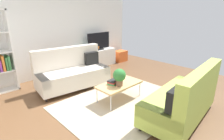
{
  "coord_description": "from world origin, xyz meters",
  "views": [
    {
      "loc": [
        -2.67,
        -2.66,
        2.06
      ],
      "look_at": [
        0.25,
        0.34,
        0.65
      ],
      "focal_mm": 28.62,
      "sensor_mm": 36.0,
      "label": 1
    }
  ],
  "objects_px": {
    "tv": "(99,42)",
    "vase_0": "(85,49)",
    "coffee_table": "(119,85)",
    "tv_console": "(99,58)",
    "couch_green": "(184,99)",
    "table_book_0": "(113,83)",
    "bottle_1": "(97,48)",
    "vase_1": "(89,49)",
    "potted_plant": "(119,76)",
    "couch_beige": "(73,72)",
    "bottle_0": "(95,49)",
    "storage_trunk": "(120,56)",
    "bottle_2": "(98,48)"
  },
  "relations": [
    {
      "from": "couch_green",
      "to": "vase_1",
      "type": "bearing_deg",
      "value": 74.36
    },
    {
      "from": "tv_console",
      "to": "table_book_0",
      "type": "distance_m",
      "value": 2.85
    },
    {
      "from": "couch_green",
      "to": "vase_0",
      "type": "bearing_deg",
      "value": 76.99
    },
    {
      "from": "vase_1",
      "to": "tv",
      "type": "bearing_deg",
      "value": -10.07
    },
    {
      "from": "tv_console",
      "to": "storage_trunk",
      "type": "distance_m",
      "value": 1.11
    },
    {
      "from": "potted_plant",
      "to": "bottle_1",
      "type": "distance_m",
      "value": 2.87
    },
    {
      "from": "tv_console",
      "to": "bottle_2",
      "type": "distance_m",
      "value": 0.4
    },
    {
      "from": "tv",
      "to": "vase_0",
      "type": "distance_m",
      "value": 0.62
    },
    {
      "from": "tv_console",
      "to": "coffee_table",
      "type": "bearing_deg",
      "value": -120.42
    },
    {
      "from": "coffee_table",
      "to": "bottle_2",
      "type": "height_order",
      "value": "bottle_2"
    },
    {
      "from": "potted_plant",
      "to": "bottle_1",
      "type": "relative_size",
      "value": 2.11
    },
    {
      "from": "bottle_2",
      "to": "potted_plant",
      "type": "bearing_deg",
      "value": -120.86
    },
    {
      "from": "tv_console",
      "to": "tv",
      "type": "height_order",
      "value": "tv"
    },
    {
      "from": "table_book_0",
      "to": "vase_0",
      "type": "height_order",
      "value": "vase_0"
    },
    {
      "from": "vase_0",
      "to": "table_book_0",
      "type": "bearing_deg",
      "value": -112.11
    },
    {
      "from": "couch_beige",
      "to": "coffee_table",
      "type": "xyz_separation_m",
      "value": [
        0.38,
        -1.42,
        -0.05
      ]
    },
    {
      "from": "tv",
      "to": "coffee_table",
      "type": "bearing_deg",
      "value": -120.63
    },
    {
      "from": "table_book_0",
      "to": "potted_plant",
      "type": "bearing_deg",
      "value": -78.71
    },
    {
      "from": "couch_green",
      "to": "table_book_0",
      "type": "xyz_separation_m",
      "value": [
        -0.41,
        1.51,
        -0.01
      ]
    },
    {
      "from": "couch_green",
      "to": "vase_0",
      "type": "height_order",
      "value": "couch_green"
    },
    {
      "from": "storage_trunk",
      "to": "bottle_0",
      "type": "distance_m",
      "value": 1.41
    },
    {
      "from": "vase_0",
      "to": "bottle_0",
      "type": "distance_m",
      "value": 0.37
    },
    {
      "from": "coffee_table",
      "to": "tv_console",
      "type": "height_order",
      "value": "tv_console"
    },
    {
      "from": "tv",
      "to": "table_book_0",
      "type": "xyz_separation_m",
      "value": [
        -1.57,
        -2.35,
        -0.51
      ]
    },
    {
      "from": "coffee_table",
      "to": "vase_0",
      "type": "relative_size",
      "value": 5.64
    },
    {
      "from": "potted_plant",
      "to": "bottle_0",
      "type": "distance_m",
      "value": 2.83
    },
    {
      "from": "couch_green",
      "to": "coffee_table",
      "type": "height_order",
      "value": "couch_green"
    },
    {
      "from": "tv",
      "to": "potted_plant",
      "type": "relative_size",
      "value": 2.49
    },
    {
      "from": "coffee_table",
      "to": "tv_console",
      "type": "distance_m",
      "value": 2.86
    },
    {
      "from": "coffee_table",
      "to": "vase_1",
      "type": "relative_size",
      "value": 8.23
    },
    {
      "from": "tv",
      "to": "vase_1",
      "type": "relative_size",
      "value": 7.48
    },
    {
      "from": "storage_trunk",
      "to": "bottle_0",
      "type": "xyz_separation_m",
      "value": [
        -1.32,
        0.06,
        0.49
      ]
    },
    {
      "from": "tv",
      "to": "bottle_0",
      "type": "bearing_deg",
      "value": -174.81
    },
    {
      "from": "couch_beige",
      "to": "table_book_0",
      "type": "xyz_separation_m",
      "value": [
        0.26,
        -1.33,
        -0.0
      ]
    },
    {
      "from": "table_book_0",
      "to": "bottle_1",
      "type": "bearing_deg",
      "value": 58.35
    },
    {
      "from": "coffee_table",
      "to": "tv",
      "type": "bearing_deg",
      "value": 59.37
    },
    {
      "from": "tv",
      "to": "storage_trunk",
      "type": "distance_m",
      "value": 1.32
    },
    {
      "from": "potted_plant",
      "to": "couch_beige",
      "type": "bearing_deg",
      "value": 101.15
    },
    {
      "from": "couch_green",
      "to": "bottle_2",
      "type": "xyz_separation_m",
      "value": [
        1.12,
        3.85,
        0.27
      ]
    },
    {
      "from": "tv_console",
      "to": "potted_plant",
      "type": "distance_m",
      "value": 2.99
    },
    {
      "from": "storage_trunk",
      "to": "bottle_2",
      "type": "xyz_separation_m",
      "value": [
        -1.14,
        0.06,
        0.49
      ]
    },
    {
      "from": "tv_console",
      "to": "bottle_0",
      "type": "bearing_deg",
      "value": -169.7
    },
    {
      "from": "coffee_table",
      "to": "bottle_1",
      "type": "distance_m",
      "value": 2.78
    },
    {
      "from": "bottle_0",
      "to": "couch_beige",
      "type": "bearing_deg",
      "value": -147.87
    },
    {
      "from": "tv",
      "to": "bottle_1",
      "type": "xyz_separation_m",
      "value": [
        -0.13,
        -0.02,
        -0.22
      ]
    },
    {
      "from": "bottle_0",
      "to": "storage_trunk",
      "type": "bearing_deg",
      "value": -2.6
    },
    {
      "from": "storage_trunk",
      "to": "tv_console",
      "type": "bearing_deg",
      "value": 174.81
    },
    {
      "from": "couch_beige",
      "to": "table_book_0",
      "type": "bearing_deg",
      "value": 108.57
    },
    {
      "from": "couch_green",
      "to": "storage_trunk",
      "type": "xyz_separation_m",
      "value": [
        2.26,
        3.79,
        -0.23
      ]
    },
    {
      "from": "tv_console",
      "to": "table_book_0",
      "type": "bearing_deg",
      "value": -123.39
    }
  ]
}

